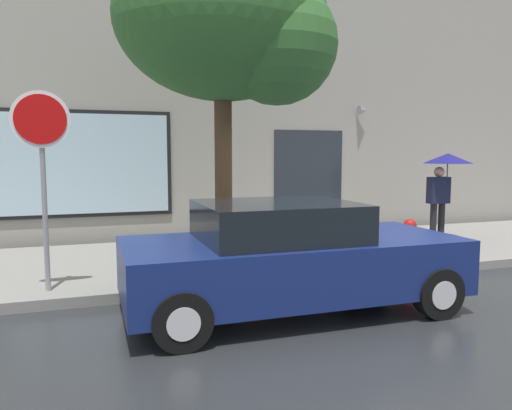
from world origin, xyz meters
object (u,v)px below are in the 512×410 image
Objects in this scene: fire_hydrant at (409,240)px; parked_car at (290,258)px; street_tree at (234,25)px; stop_sign at (42,151)px; pedestrian_with_umbrella at (445,170)px.

parked_car is at bearing -152.35° from fire_hydrant.
street_tree reaches higher than parked_car.
stop_sign is at bearing 154.39° from parked_car.
parked_car is 0.82× the size of street_tree.
fire_hydrant is 0.27× the size of stop_sign.
pedestrian_with_umbrella is at bearing 14.01° from street_tree.
fire_hydrant is 0.14× the size of street_tree.
pedestrian_with_umbrella is at bearing 11.50° from stop_sign.
stop_sign is (-7.88, -1.60, 0.39)m from pedestrian_with_umbrella.
pedestrian_with_umbrella is 5.76m from street_tree.
parked_car reaches higher than fire_hydrant.
street_tree is at bearing -165.99° from pedestrian_with_umbrella.
stop_sign is (-5.94, -0.11, 1.56)m from fire_hydrant.
pedestrian_with_umbrella is (4.89, 3.04, 0.97)m from parked_car.
fire_hydrant is 0.39× the size of pedestrian_with_umbrella.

